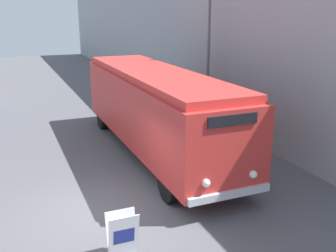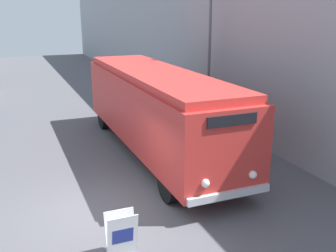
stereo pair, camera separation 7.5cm
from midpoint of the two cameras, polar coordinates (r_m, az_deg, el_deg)
ground_plane at (r=10.94m, az=-10.57°, el=-12.37°), size 80.00×80.00×0.00m
building_wall_right at (r=21.55m, az=2.54°, el=12.15°), size 0.30×60.00×7.20m
vintage_bus at (r=14.56m, az=-2.00°, el=2.85°), size 2.54×10.73×3.13m
sign_board at (r=8.96m, az=-6.84°, el=-15.48°), size 0.67×0.39×1.04m
streetlamp at (r=17.42m, az=5.85°, el=13.31°), size 0.36×0.36×6.65m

